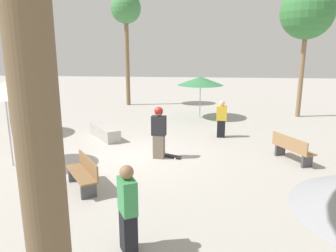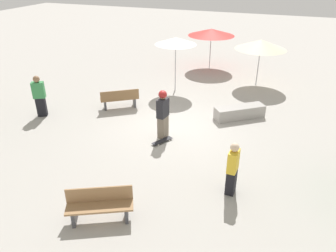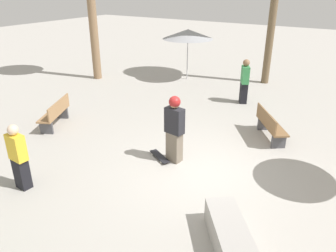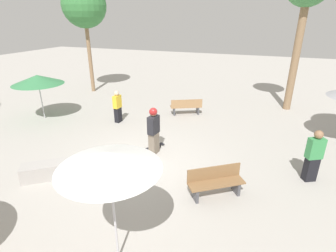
{
  "view_description": "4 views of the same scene",
  "coord_description": "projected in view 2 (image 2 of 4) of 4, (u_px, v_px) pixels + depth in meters",
  "views": [
    {
      "loc": [
        -1.96,
        10.58,
        3.7
      ],
      "look_at": [
        -0.98,
        -0.12,
        1.08
      ],
      "focal_mm": 35.0,
      "sensor_mm": 36.0,
      "label": 1
    },
    {
      "loc": [
        -10.24,
        -3.71,
        5.73
      ],
      "look_at": [
        -1.15,
        -0.29,
        0.72
      ],
      "focal_mm": 35.0,
      "sensor_mm": 36.0,
      "label": 2
    },
    {
      "loc": [
        3.16,
        -6.36,
        4.31
      ],
      "look_at": [
        -1.04,
        0.34,
        0.8
      ],
      "focal_mm": 35.0,
      "sensor_mm": 36.0,
      "label": 3
    },
    {
      "loc": [
        7.28,
        3.62,
        4.72
      ],
      "look_at": [
        -0.99,
        0.52,
        1.03
      ],
      "focal_mm": 28.0,
      "sensor_mm": 36.0,
      "label": 4
    }
  ],
  "objects": [
    {
      "name": "ground_plane",
      "position": [
        172.0,
        129.0,
        12.3
      ],
      "size": [
        60.0,
        60.0,
        0.0
      ],
      "primitive_type": "plane",
      "color": "#ADA8A0"
    },
    {
      "name": "skater_main",
      "position": [
        163.0,
        113.0,
        11.32
      ],
      "size": [
        0.5,
        0.33,
        1.77
      ],
      "rotation": [
        0.0,
        0.0,
        3.0
      ],
      "color": "#726656",
      "rests_on": "ground_plane"
    },
    {
      "name": "skateboard",
      "position": [
        162.0,
        141.0,
        11.38
      ],
      "size": [
        0.8,
        0.56,
        0.07
      ],
      "rotation": [
        0.0,
        0.0,
        2.64
      ],
      "color": "black",
      "rests_on": "ground_plane"
    },
    {
      "name": "concrete_ledge",
      "position": [
        240.0,
        112.0,
        13.03
      ],
      "size": [
        1.68,
        1.94,
        0.49
      ],
      "rotation": [
        0.0,
        0.0,
        2.23
      ],
      "color": "#A8A39E",
      "rests_on": "ground_plane"
    },
    {
      "name": "bench_near",
      "position": [
        120.0,
        99.0,
        13.8
      ],
      "size": [
        1.28,
        1.56,
        0.85
      ],
      "rotation": [
        0.0,
        0.0,
        5.33
      ],
      "color": "#47474C",
      "rests_on": "ground_plane"
    },
    {
      "name": "bench_far",
      "position": [
        100.0,
        205.0,
        7.87
      ],
      "size": [
        1.11,
        1.63,
        0.85
      ],
      "rotation": [
        0.0,
        0.0,
        2.04
      ],
      "color": "#47474C",
      "rests_on": "ground_plane"
    },
    {
      "name": "shade_umbrella_red",
      "position": [
        211.0,
        32.0,
        18.19
      ],
      "size": [
        2.59,
        2.59,
        2.23
      ],
      "color": "#B7B7BC",
      "rests_on": "ground_plane"
    },
    {
      "name": "shade_umbrella_cream",
      "position": [
        261.0,
        44.0,
        15.62
      ],
      "size": [
        2.47,
        2.47,
        2.27
      ],
      "color": "#B7B7BC",
      "rests_on": "ground_plane"
    },
    {
      "name": "shade_umbrella_white",
      "position": [
        176.0,
        41.0,
        14.82
      ],
      "size": [
        1.93,
        1.93,
        2.54
      ],
      "color": "#B7B7BC",
      "rests_on": "ground_plane"
    },
    {
      "name": "bystander_watching",
      "position": [
        232.0,
        169.0,
        8.62
      ],
      "size": [
        0.44,
        0.26,
        1.55
      ],
      "rotation": [
        0.0,
        0.0,
        6.22
      ],
      "color": "black",
      "rests_on": "ground_plane"
    },
    {
      "name": "bystander_far",
      "position": [
        40.0,
        96.0,
        12.95
      ],
      "size": [
        0.44,
        0.53,
        1.68
      ],
      "rotation": [
        0.0,
        0.0,
        2.07
      ],
      "color": "black",
      "rests_on": "ground_plane"
    }
  ]
}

